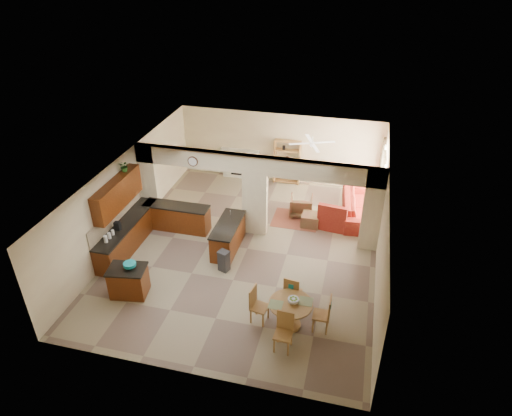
% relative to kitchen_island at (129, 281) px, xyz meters
% --- Properties ---
extents(floor, '(10.00, 10.00, 0.00)m').
position_rel_kitchen_island_xyz_m(floor, '(2.62, 2.84, -0.44)').
color(floor, gray).
rests_on(floor, ground).
extents(ceiling, '(10.00, 10.00, 0.00)m').
position_rel_kitchen_island_xyz_m(ceiling, '(2.62, 2.84, 2.36)').
color(ceiling, white).
rests_on(ceiling, wall_back).
extents(wall_back, '(8.00, 0.00, 8.00)m').
position_rel_kitchen_island_xyz_m(wall_back, '(2.62, 7.84, 0.96)').
color(wall_back, beige).
rests_on(wall_back, floor).
extents(wall_front, '(8.00, 0.00, 8.00)m').
position_rel_kitchen_island_xyz_m(wall_front, '(2.62, -2.16, 0.96)').
color(wall_front, beige).
rests_on(wall_front, floor).
extents(wall_left, '(0.00, 10.00, 10.00)m').
position_rel_kitchen_island_xyz_m(wall_left, '(-1.38, 2.84, 0.96)').
color(wall_left, beige).
rests_on(wall_left, floor).
extents(wall_right, '(0.00, 10.00, 10.00)m').
position_rel_kitchen_island_xyz_m(wall_right, '(6.62, 2.84, 0.96)').
color(wall_right, beige).
rests_on(wall_right, floor).
extents(partition_left_pier, '(0.60, 0.25, 2.80)m').
position_rel_kitchen_island_xyz_m(partition_left_pier, '(-1.08, 3.84, 0.96)').
color(partition_left_pier, beige).
rests_on(partition_left_pier, floor).
extents(partition_center_pier, '(0.80, 0.25, 2.20)m').
position_rel_kitchen_island_xyz_m(partition_center_pier, '(2.62, 3.84, 0.66)').
color(partition_center_pier, beige).
rests_on(partition_center_pier, floor).
extents(partition_right_pier, '(0.60, 0.25, 2.80)m').
position_rel_kitchen_island_xyz_m(partition_right_pier, '(6.32, 3.84, 0.96)').
color(partition_right_pier, beige).
rests_on(partition_right_pier, floor).
extents(partition_header, '(8.00, 0.25, 0.60)m').
position_rel_kitchen_island_xyz_m(partition_header, '(2.62, 3.84, 2.06)').
color(partition_header, beige).
rests_on(partition_header, partition_center_pier).
extents(kitchen_counter, '(2.52, 3.29, 1.48)m').
position_rel_kitchen_island_xyz_m(kitchen_counter, '(-0.64, 2.59, 0.02)').
color(kitchen_counter, '#3A1606').
rests_on(kitchen_counter, floor).
extents(upper_cabinets, '(0.35, 2.40, 0.90)m').
position_rel_kitchen_island_xyz_m(upper_cabinets, '(-1.20, 2.04, 1.48)').
color(upper_cabinets, '#3A1606').
rests_on(upper_cabinets, wall_left).
extents(peninsula, '(0.70, 1.85, 0.91)m').
position_rel_kitchen_island_xyz_m(peninsula, '(2.02, 2.73, 0.02)').
color(peninsula, '#3A1606').
rests_on(peninsula, floor).
extents(wall_clock, '(0.34, 0.03, 0.34)m').
position_rel_kitchen_island_xyz_m(wall_clock, '(0.62, 3.69, 2.01)').
color(wall_clock, '#522D1B').
rests_on(wall_clock, partition_header).
extents(rug, '(1.60, 1.30, 0.01)m').
position_rel_kitchen_island_xyz_m(rug, '(3.82, 4.94, -0.44)').
color(rug, brown).
rests_on(rug, floor).
extents(fireplace, '(1.60, 0.35, 1.20)m').
position_rel_kitchen_island_xyz_m(fireplace, '(1.02, 7.67, 0.17)').
color(fireplace, silver).
rests_on(fireplace, floor).
extents(shelving_unit, '(1.00, 0.32, 1.80)m').
position_rel_kitchen_island_xyz_m(shelving_unit, '(2.97, 7.66, 0.46)').
color(shelving_unit, olive).
rests_on(shelving_unit, floor).
extents(window_a, '(0.02, 0.90, 1.90)m').
position_rel_kitchen_island_xyz_m(window_a, '(6.59, 5.14, 0.76)').
color(window_a, white).
rests_on(window_a, wall_right).
extents(window_b, '(0.02, 0.90, 1.90)m').
position_rel_kitchen_island_xyz_m(window_b, '(6.59, 6.84, 0.76)').
color(window_b, white).
rests_on(window_b, wall_right).
extents(glazed_door, '(0.02, 0.70, 2.10)m').
position_rel_kitchen_island_xyz_m(glazed_door, '(6.59, 5.99, 0.61)').
color(glazed_door, white).
rests_on(glazed_door, wall_right).
extents(drape_a_left, '(0.10, 0.28, 2.30)m').
position_rel_kitchen_island_xyz_m(drape_a_left, '(6.55, 4.54, 0.76)').
color(drape_a_left, '#3F1D19').
rests_on(drape_a_left, wall_right).
extents(drape_a_right, '(0.10, 0.28, 2.30)m').
position_rel_kitchen_island_xyz_m(drape_a_right, '(6.55, 5.74, 0.76)').
color(drape_a_right, '#3F1D19').
rests_on(drape_a_right, wall_right).
extents(drape_b_left, '(0.10, 0.28, 2.30)m').
position_rel_kitchen_island_xyz_m(drape_b_left, '(6.55, 6.24, 0.76)').
color(drape_b_left, '#3F1D19').
rests_on(drape_b_left, wall_right).
extents(drape_b_right, '(0.10, 0.28, 2.30)m').
position_rel_kitchen_island_xyz_m(drape_b_right, '(6.55, 7.44, 0.76)').
color(drape_b_right, '#3F1D19').
rests_on(drape_b_right, wall_right).
extents(ceiling_fan, '(1.00, 1.00, 0.10)m').
position_rel_kitchen_island_xyz_m(ceiling_fan, '(4.12, 5.84, 2.12)').
color(ceiling_fan, white).
rests_on(ceiling_fan, ceiling).
extents(kitchen_island, '(1.11, 0.87, 0.88)m').
position_rel_kitchen_island_xyz_m(kitchen_island, '(0.00, 0.00, 0.00)').
color(kitchen_island, '#3A1606').
rests_on(kitchen_island, floor).
extents(teal_bowl, '(0.34, 0.34, 0.16)m').
position_rel_kitchen_island_xyz_m(teal_bowl, '(0.09, 0.05, 0.52)').
color(teal_bowl, teal).
rests_on(teal_bowl, kitchen_island).
extents(trash_can, '(0.36, 0.33, 0.62)m').
position_rel_kitchen_island_xyz_m(trash_can, '(2.22, 1.63, -0.13)').
color(trash_can, '#2A2A2C').
rests_on(trash_can, floor).
extents(dining_table, '(1.11, 1.11, 0.76)m').
position_rel_kitchen_island_xyz_m(dining_table, '(4.53, -0.13, 0.06)').
color(dining_table, olive).
rests_on(dining_table, floor).
extents(fruit_bowl, '(0.28, 0.28, 0.15)m').
position_rel_kitchen_island_xyz_m(fruit_bowl, '(4.59, -0.09, 0.39)').
color(fruit_bowl, '#6FAD25').
rests_on(fruit_bowl, dining_table).
extents(sofa, '(2.83, 1.32, 0.80)m').
position_rel_kitchen_island_xyz_m(sofa, '(5.92, 5.73, -0.04)').
color(sofa, maroon).
rests_on(sofa, floor).
extents(chaise, '(1.06, 0.91, 0.39)m').
position_rel_kitchen_island_xyz_m(chaise, '(5.09, 4.83, -0.25)').
color(chaise, maroon).
rests_on(chaise, floor).
extents(armchair, '(0.85, 0.87, 0.73)m').
position_rel_kitchen_island_xyz_m(armchair, '(3.93, 5.34, -0.08)').
color(armchair, maroon).
rests_on(armchair, floor).
extents(ottoman, '(0.60, 0.60, 0.43)m').
position_rel_kitchen_island_xyz_m(ottoman, '(4.36, 4.71, -0.22)').
color(ottoman, maroon).
rests_on(ottoman, floor).
extents(plant, '(0.34, 0.30, 0.35)m').
position_rel_kitchen_island_xyz_m(plant, '(-1.20, 2.67, 2.10)').
color(plant, '#164412').
rests_on(plant, upper_cabinets).
extents(chair_north, '(0.47, 0.47, 1.02)m').
position_rel_kitchen_island_xyz_m(chair_north, '(4.45, 0.54, 0.11)').
color(chair_north, olive).
rests_on(chair_north, floor).
extents(chair_east, '(0.43, 0.42, 1.02)m').
position_rel_kitchen_island_xyz_m(chair_east, '(5.38, -0.04, 0.11)').
color(chair_east, olive).
rests_on(chair_east, floor).
extents(chair_south, '(0.44, 0.44, 1.02)m').
position_rel_kitchen_island_xyz_m(chair_south, '(4.51, -0.84, 0.11)').
color(chair_south, olive).
rests_on(chair_south, floor).
extents(chair_west, '(0.49, 0.49, 1.02)m').
position_rel_kitchen_island_xyz_m(chair_west, '(3.66, -0.12, 0.11)').
color(chair_west, olive).
rests_on(chair_west, floor).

